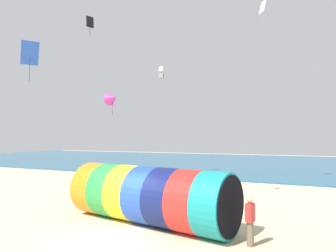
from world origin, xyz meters
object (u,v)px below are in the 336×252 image
(kite_black_diamond, at_px, (90,22))
(kite_blue_diamond, at_px, (30,54))
(kite_white_box, at_px, (162,73))
(kite_white_diamond, at_px, (263,7))
(giant_inflatable_tube, at_px, (149,195))
(kite_handler, at_px, (250,221))
(kite_magenta_delta, at_px, (113,98))

(kite_black_diamond, height_order, kite_blue_diamond, kite_black_diamond)
(kite_white_box, bearing_deg, kite_white_diamond, -11.96)
(giant_inflatable_tube, xyz_separation_m, kite_white_diamond, (3.23, 12.77, 12.87))
(kite_black_diamond, xyz_separation_m, kite_blue_diamond, (1.32, -6.93, -4.57))
(kite_blue_diamond, relative_size, kite_white_diamond, 1.37)
(kite_handler, relative_size, kite_blue_diamond, 0.73)
(kite_blue_diamond, bearing_deg, kite_handler, -7.78)
(kite_handler, xyz_separation_m, kite_magenta_delta, (-12.46, 9.31, 6.09))
(kite_handler, bearing_deg, giant_inflatable_tube, 168.59)
(kite_handler, bearing_deg, kite_black_diamond, 148.76)
(kite_handler, bearing_deg, kite_blue_diamond, 172.22)
(kite_magenta_delta, height_order, kite_black_diamond, kite_black_diamond)
(kite_blue_diamond, bearing_deg, kite_white_box, 82.69)
(kite_handler, relative_size, kite_magenta_delta, 0.86)
(kite_magenta_delta, xyz_separation_m, kite_white_box, (1.21, 6.49, 3.28))
(giant_inflatable_tube, height_order, kite_white_box, kite_white_box)
(kite_white_box, distance_m, kite_white_diamond, 10.94)
(kite_handler, height_order, kite_blue_diamond, kite_blue_diamond)
(kite_magenta_delta, distance_m, kite_white_diamond, 14.00)
(kite_black_diamond, distance_m, kite_blue_diamond, 8.40)
(kite_handler, relative_size, kite_white_diamond, 1.00)
(kite_handler, distance_m, kite_white_diamond, 19.07)
(giant_inflatable_tube, bearing_deg, kite_white_diamond, 75.79)
(kite_black_diamond, height_order, kite_white_box, kite_black_diamond)
(kite_black_diamond, bearing_deg, kite_white_diamond, 20.72)
(kite_blue_diamond, distance_m, kite_white_box, 14.21)
(kite_black_diamond, bearing_deg, kite_white_box, 66.27)
(kite_magenta_delta, distance_m, kite_white_box, 7.37)
(giant_inflatable_tube, height_order, kite_white_diamond, kite_white_diamond)
(kite_magenta_delta, bearing_deg, kite_white_box, 79.45)
(giant_inflatable_tube, relative_size, kite_handler, 4.70)
(kite_white_diamond, bearing_deg, kite_blue_diamond, -134.80)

